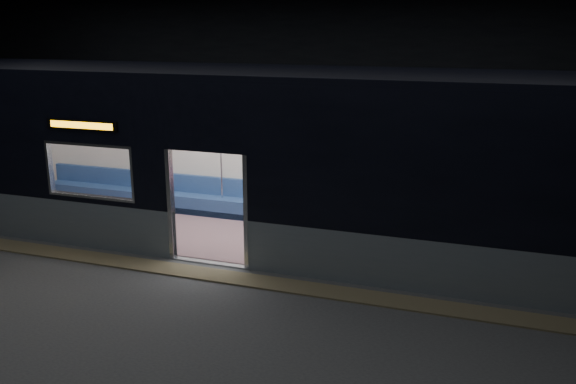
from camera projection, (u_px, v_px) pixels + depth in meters
The scene contains 7 objects.
station_floor at pixel (182, 286), 10.01m from camera, with size 24.00×14.00×0.01m, color #47494C.
station_envelope at pixel (170, 58), 9.04m from camera, with size 24.00×14.00×5.00m.
tactile_strip at pixel (197, 273), 10.51m from camera, with size 22.80×0.50×0.03m, color #8C7F59.
metro_car at pixel (241, 147), 11.84m from camera, with size 18.00×3.04×3.35m.
passenger at pixel (293, 189), 12.79m from camera, with size 0.41×0.70×1.40m.
handbag at pixel (290, 198), 12.61m from camera, with size 0.28×0.24×0.14m, color black.
transit_map at pixel (425, 164), 12.05m from camera, with size 1.03×0.03×0.67m, color white.
Camera 1 is at (4.69, -8.15, 4.15)m, focal length 38.00 mm.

